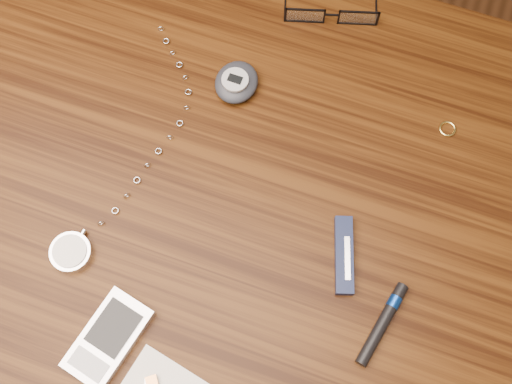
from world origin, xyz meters
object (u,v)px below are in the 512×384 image
eyeglasses (331,12)px  pedometer (236,82)px  pda_phone (108,339)px  desk (231,226)px  pocket_knife (344,255)px  pocket_watch (77,243)px

eyeglasses → pedometer: size_ratio=2.53×
pda_phone → eyeglasses: bearing=77.8°
eyeglasses → pda_phone: eyeglasses is taller
eyeglasses → pedometer: eyeglasses is taller
desk → pocket_knife: 0.18m
desk → pocket_watch: size_ratio=3.02×
pedometer → pocket_knife: bearing=-40.9°
desk → eyeglasses: 0.30m
pda_phone → pocket_knife: (0.21, 0.17, -0.00)m
desk → eyeglasses: (0.04, 0.28, 0.11)m
eyeglasses → pocket_knife: eyeglasses is taller
desk → pocket_knife: pocket_knife is taller
desk → pda_phone: size_ratio=9.35×
desk → pda_phone: pda_phone is taller
desk → pocket_watch: bearing=-142.7°
pedometer → pocket_knife: pedometer is taller
eyeglasses → pocket_watch: 0.42m
pocket_watch → pda_phone: size_ratio=3.09×
pda_phone → pocket_knife: bearing=39.4°
pedometer → pocket_knife: (0.19, -0.16, -0.01)m
pedometer → pocket_watch: bearing=-111.4°
pocket_watch → pda_phone: 0.11m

